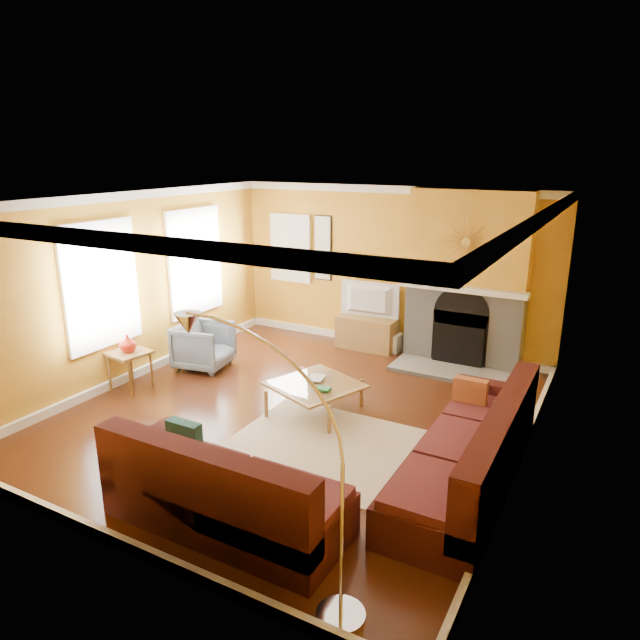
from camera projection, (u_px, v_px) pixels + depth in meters
The scene contains 27 objects.
floor at pixel (298, 413), 7.35m from camera, with size 5.50×6.00×0.02m, color #542611.
ceiling at pixel (295, 198), 6.57m from camera, with size 5.50×6.00×0.02m, color white.
wall_back at pixel (390, 269), 9.49m from camera, with size 5.50×0.02×2.70m, color gold.
wall_front at pixel (98, 404), 4.43m from camera, with size 5.50×0.02×2.70m, color gold.
wall_left at pixel (133, 287), 8.23m from camera, with size 0.02×6.00×2.70m, color gold.
wall_right at pixel (534, 348), 5.69m from camera, with size 0.02×6.00×2.70m, color gold.
baseboard at pixel (298, 408), 7.33m from camera, with size 5.50×6.00×0.12m, color white, non-canonical shape.
crown_molding at pixel (295, 204), 6.59m from camera, with size 5.50×6.00×0.12m, color white, non-canonical shape.
window_left_near at pixel (194, 262), 9.26m from camera, with size 0.06×1.22×1.72m, color white.
window_left_far at pixel (100, 285), 7.66m from camera, with size 0.06×1.22×1.72m, color white.
window_back at pixel (291, 248), 10.26m from camera, with size 0.82×0.06×1.22m, color white.
wall_art at pixel (323, 248), 9.96m from camera, with size 0.34×0.04×1.14m, color white.
fireplace at pixel (467, 279), 8.69m from camera, with size 1.80×0.40×2.70m, color gray, non-canonical shape.
mantel at pixel (462, 289), 8.52m from camera, with size 1.92×0.22×0.08m, color white.
hearth at pixel (451, 372), 8.61m from camera, with size 1.80×0.70×0.06m, color gray.
sunburst at pixel (466, 242), 8.33m from camera, with size 0.70×0.04×0.70m, color olive, non-canonical shape.
rug at pixel (336, 448), 6.44m from camera, with size 2.40×1.80×0.02m, color beige.
sectional_sofa at pixel (344, 431), 5.90m from camera, with size 3.24×3.51×0.90m, color #401614, non-canonical shape.
coffee_table at pixel (315, 397), 7.31m from camera, with size 1.00×1.00×0.40m, color white, non-canonical shape.
media_console at pixel (367, 333), 9.64m from camera, with size 1.00×0.45×0.55m, color olive.
tv at pixel (368, 300), 9.48m from camera, with size 1.02×0.13×0.59m, color black.
subwoofer at pixel (391, 342), 9.55m from camera, with size 0.30×0.30×0.30m, color white.
armchair at pixel (204, 346), 8.76m from camera, with size 0.76×0.78×0.71m, color slate.
side_table at pixel (131, 370), 8.01m from camera, with size 0.50×0.50×0.55m, color olive, non-canonical shape.
vase at pixel (128, 343), 7.89m from camera, with size 0.24×0.24×0.25m, color red.
book at pixel (308, 377), 7.40m from camera, with size 0.20×0.27×0.03m, color white.
arc_lamp at pixel (270, 469), 4.06m from camera, with size 1.35×0.36×2.12m, color silver, non-canonical shape.
Camera 1 is at (3.46, -5.74, 3.24)m, focal length 32.00 mm.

